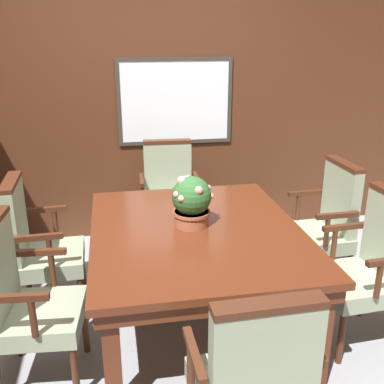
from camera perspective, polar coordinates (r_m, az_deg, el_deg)
ground_plane at (r=3.21m, az=-2.31°, el=-17.56°), size 14.00×14.00×0.00m
wall_back at (r=4.34m, az=-5.80°, el=10.05°), size 7.20×0.08×2.45m
dining_table at (r=2.98m, az=0.52°, el=-6.21°), size 1.36×1.63×0.73m
chair_right_near at (r=3.12m, az=21.64°, el=-8.47°), size 0.50×0.55×1.02m
chair_left_near at (r=2.73m, az=-20.65°, el=-12.49°), size 0.51×0.55×1.02m
chair_head_far at (r=4.12m, az=-2.93°, el=-0.20°), size 0.54×0.49×1.02m
chair_left_far at (r=3.35m, az=-19.14°, el=-6.20°), size 0.49×0.54×1.02m
chair_right_far at (r=3.67m, az=16.49°, el=-3.62°), size 0.49×0.54×1.02m
chair_head_near at (r=2.07m, az=7.80°, el=-22.99°), size 0.53×0.48×1.02m
potted_plant at (r=2.93m, az=-0.07°, el=-1.14°), size 0.28×0.26×0.34m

